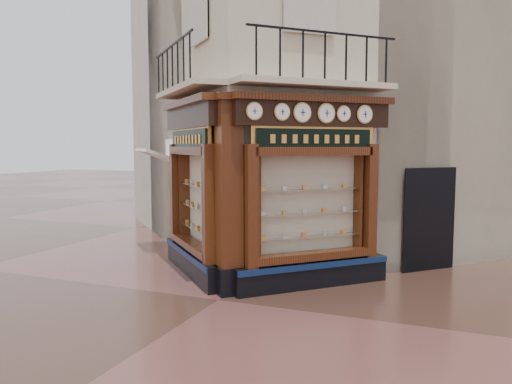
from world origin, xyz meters
The scene contains 17 objects.
ground centered at (0.00, 0.00, 0.00)m, with size 80.00×80.00×0.00m, color #452920.
main_building centered at (0.00, 6.16, 6.00)m, with size 8.00×8.00×12.00m, color beige.
neighbour_left centered at (-2.47, 8.63, 5.50)m, with size 8.00×8.00×11.00m, color beige.
neighbour_right centered at (2.47, 8.63, 5.50)m, with size 8.00×8.00×11.00m, color beige.
shopfront_left centered at (-1.41, 1.57, 1.98)m, with size 2.86×2.86×3.98m.
shopfront_right centered at (1.41, 1.57, 1.98)m, with size 2.86×2.86×3.98m.
corner_pilaster centered at (0.00, 0.50, 1.95)m, with size 0.85×0.85×3.98m.
balcony centered at (0.00, 1.49, 4.22)m, with size 5.94×2.97×1.03m.
clock_a centered at (0.56, 0.46, 3.62)m, with size 0.28×0.28×0.35m.
clock_b centered at (0.97, 0.87, 3.62)m, with size 0.28×0.28×0.34m.
clock_c centered at (1.29, 1.18, 3.62)m, with size 0.32×0.32×0.40m.
clock_d centered at (1.68, 1.57, 3.62)m, with size 0.32×0.32×0.41m.
clock_e centered at (1.97, 1.86, 3.62)m, with size 0.27×0.27×0.34m.
clock_f centered at (2.33, 2.23, 3.62)m, with size 0.31×0.31×0.39m.
awning centered at (-3.47, 3.26, 0.00)m, with size 1.60×0.96×0.08m, color white, non-canonical shape.
signboard_left centered at (-1.46, 1.51, 3.10)m, with size 2.15×2.15×0.58m.
signboard_right centered at (1.46, 1.51, 3.10)m, with size 2.04×2.04×0.55m.
Camera 1 is at (4.20, -8.40, 2.97)m, focal length 35.00 mm.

